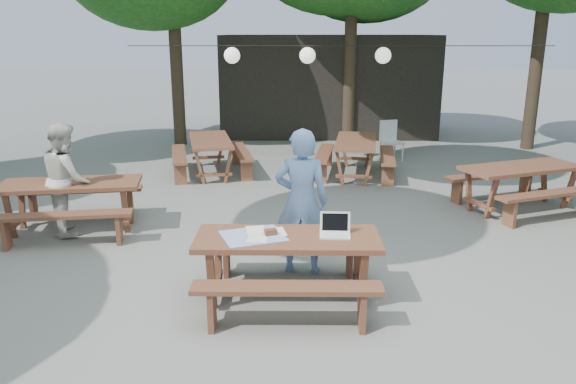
# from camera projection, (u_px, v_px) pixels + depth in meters

# --- Properties ---
(ground) EXTENTS (80.00, 80.00, 0.00)m
(ground) POSITION_uv_depth(u_px,v_px,m) (334.00, 280.00, 6.76)
(ground) COLOR slate
(ground) RESTS_ON ground
(pavilion) EXTENTS (6.00, 3.00, 2.80)m
(pavilion) POSITION_uv_depth(u_px,v_px,m) (327.00, 84.00, 16.46)
(pavilion) COLOR black
(pavilion) RESTS_ON ground
(main_picnic_table) EXTENTS (2.00, 1.58, 0.75)m
(main_picnic_table) POSITION_uv_depth(u_px,v_px,m) (287.00, 267.00, 6.17)
(main_picnic_table) COLOR #4F2A1C
(main_picnic_table) RESTS_ON ground
(picnic_table_nw) EXTENTS (2.12, 1.85, 0.75)m
(picnic_table_nw) POSITION_uv_depth(u_px,v_px,m) (72.00, 206.00, 8.35)
(picnic_table_nw) COLOR #4F2A1C
(picnic_table_nw) RESTS_ON ground
(picnic_table_ne) EXTENTS (2.34, 2.16, 0.75)m
(picnic_table_ne) POSITION_uv_depth(u_px,v_px,m) (519.00, 187.00, 9.35)
(picnic_table_ne) COLOR #4F2A1C
(picnic_table_ne) RESTS_ON ground
(picnic_table_far_w) EXTENTS (1.95, 2.19, 0.75)m
(picnic_table_far_w) POSITION_uv_depth(u_px,v_px,m) (211.00, 156.00, 11.72)
(picnic_table_far_w) COLOR #4F2A1C
(picnic_table_far_w) RESTS_ON ground
(picnic_table_far_e) EXTENTS (1.82, 2.10, 0.75)m
(picnic_table_far_e) POSITION_uv_depth(u_px,v_px,m) (355.00, 157.00, 11.59)
(picnic_table_far_e) COLOR #4F2A1C
(picnic_table_far_e) RESTS_ON ground
(woman) EXTENTS (0.71, 0.52, 1.80)m
(woman) POSITION_uv_depth(u_px,v_px,m) (302.00, 202.00, 6.79)
(woman) COLOR #79A0DC
(woman) RESTS_ON ground
(second_person) EXTENTS (0.91, 0.99, 1.64)m
(second_person) POSITION_uv_depth(u_px,v_px,m) (67.00, 179.00, 8.18)
(second_person) COLOR silver
(second_person) RESTS_ON ground
(plastic_chair) EXTENTS (0.56, 0.56, 0.90)m
(plastic_chair) POSITION_uv_depth(u_px,v_px,m) (391.00, 148.00, 13.10)
(plastic_chair) COLOR silver
(plastic_chair) RESTS_ON ground
(laptop) EXTENTS (0.34, 0.28, 0.24)m
(laptop) POSITION_uv_depth(u_px,v_px,m) (335.00, 229.00, 6.11)
(laptop) COLOR white
(laptop) RESTS_ON main_picnic_table
(tabletop_clutter) EXTENTS (0.80, 0.74, 0.08)m
(tabletop_clutter) POSITION_uv_depth(u_px,v_px,m) (257.00, 235.00, 6.08)
(tabletop_clutter) COLOR #3863C0
(tabletop_clutter) RESTS_ON main_picnic_table
(paper_lanterns) EXTENTS (9.00, 0.34, 0.38)m
(paper_lanterns) POSITION_uv_depth(u_px,v_px,m) (308.00, 55.00, 11.87)
(paper_lanterns) COLOR black
(paper_lanterns) RESTS_ON ground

